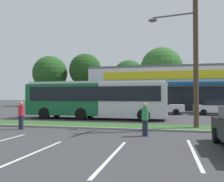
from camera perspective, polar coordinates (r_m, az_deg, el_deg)
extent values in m
cube|color=#2D5B23|center=(15.49, 2.06, -8.32)|extent=(56.00, 2.20, 0.12)
cube|color=gray|center=(14.31, 1.13, -8.91)|extent=(56.00, 0.24, 0.12)
cube|color=silver|center=(8.79, -18.81, -14.02)|extent=(0.12, 4.80, 0.01)
cube|color=silver|center=(8.21, 0.07, -15.02)|extent=(0.12, 4.80, 0.01)
cube|color=silver|center=(9.17, 18.70, -13.49)|extent=(0.12, 4.80, 0.01)
cube|color=silver|center=(36.42, 13.89, 0.13)|extent=(22.20, 10.41, 5.70)
cube|color=black|center=(31.17, 14.06, -1.73)|extent=(18.65, 0.08, 2.96)
cube|color=#0F4C8C|center=(30.55, 14.06, 1.68)|extent=(20.87, 1.40, 0.35)
cube|color=yellow|center=(31.25, 14.03, 3.71)|extent=(17.76, 0.16, 1.03)
cube|color=slate|center=(36.62, 13.87, 4.82)|extent=(22.20, 10.41, 0.30)
cylinder|color=#473323|center=(52.42, -14.45, -1.14)|extent=(0.44, 0.44, 4.17)
sphere|color=#23511E|center=(52.65, -14.42, 4.10)|extent=(7.26, 7.26, 7.26)
cylinder|color=#473323|center=(50.17, -6.35, -0.71)|extent=(0.44, 0.44, 4.97)
sphere|color=#1E4719|center=(50.48, -6.34, 4.97)|extent=(6.70, 6.70, 6.70)
cylinder|color=#473323|center=(47.24, 3.97, -1.51)|extent=(0.44, 0.44, 3.60)
sphere|color=#23511E|center=(47.41, 3.96, 3.51)|extent=(6.27, 6.27, 6.27)
cylinder|color=#473323|center=(47.73, 11.65, -1.01)|extent=(0.44, 0.44, 4.39)
sphere|color=#2D6026|center=(48.05, 11.62, 5.27)|extent=(8.15, 8.15, 8.15)
cylinder|color=#4C3826|center=(15.45, 19.18, 9.57)|extent=(0.30, 0.30, 9.69)
cylinder|color=#59595B|center=(16.11, 14.29, 16.92)|extent=(2.58, 0.53, 0.10)
ellipsoid|color=#59595B|center=(16.29, 9.57, 16.13)|extent=(0.56, 0.32, 0.24)
cube|color=#196638|center=(22.09, -10.68, -1.95)|extent=(6.76, 2.63, 2.70)
cube|color=silver|center=(20.34, 5.24, -2.02)|extent=(5.54, 2.62, 2.70)
cube|color=silver|center=(21.14, -3.84, 1.94)|extent=(11.78, 2.44, 0.20)
cube|color=black|center=(19.86, -4.98, -0.63)|extent=(11.26, 0.20, 1.19)
cube|color=black|center=(20.12, 13.10, -1.07)|extent=(0.09, 2.17, 1.51)
cylinder|color=black|center=(21.44, 8.14, -5.18)|extent=(1.00, 0.31, 1.00)
cylinder|color=black|center=(19.12, 7.46, -5.66)|extent=(1.00, 0.31, 1.00)
cylinder|color=black|center=(22.55, -5.18, -5.00)|extent=(1.00, 0.31, 1.00)
cylinder|color=black|center=(20.35, -7.33, -5.40)|extent=(1.00, 0.31, 1.00)
cylinder|color=black|center=(23.85, -12.89, -4.77)|extent=(1.00, 0.31, 1.00)
cylinder|color=black|center=(21.78, -15.66, -5.09)|extent=(1.00, 0.31, 1.00)
cube|color=silver|center=(27.32, 11.78, -3.94)|extent=(4.68, 1.83, 0.74)
cube|color=black|center=(27.31, 11.29, -2.59)|extent=(2.11, 1.61, 0.54)
cylinder|color=black|center=(28.22, 14.78, -4.59)|extent=(0.64, 0.22, 0.64)
cylinder|color=black|center=(26.48, 14.90, -4.81)|extent=(0.64, 0.22, 0.64)
cylinder|color=black|center=(28.28, 8.87, -4.61)|extent=(0.64, 0.22, 0.64)
cylinder|color=black|center=(26.54, 8.60, -4.83)|extent=(0.64, 0.22, 0.64)
cube|color=black|center=(25.82, -0.62, -4.14)|extent=(4.63, 1.74, 0.72)
cube|color=black|center=(25.74, -0.12, -2.75)|extent=(2.08, 1.53, 0.53)
cylinder|color=black|center=(25.42, -4.22, -5.00)|extent=(0.64, 0.22, 0.64)
cylinder|color=black|center=(27.00, -3.18, -4.78)|extent=(0.64, 0.22, 0.64)
cylinder|color=black|center=(24.73, 2.17, -5.10)|extent=(0.64, 0.22, 0.64)
cylinder|color=black|center=(26.35, 2.85, -4.87)|extent=(0.64, 0.22, 0.64)
cylinder|color=black|center=(11.20, 23.35, -9.57)|extent=(0.22, 0.64, 0.64)
cube|color=silver|center=(27.72, 23.41, -3.84)|extent=(4.49, 1.80, 0.72)
cube|color=black|center=(27.66, 22.94, -2.63)|extent=(2.02, 1.59, 0.46)
cylinder|color=black|center=(28.37, 20.33, -4.53)|extent=(0.64, 0.22, 0.64)
cylinder|color=black|center=(26.68, 20.80, -4.74)|extent=(0.64, 0.22, 0.64)
cylinder|color=#1E2338|center=(15.43, -20.68, -7.01)|extent=(0.28, 0.28, 0.80)
cylinder|color=red|center=(15.37, -20.66, -4.36)|extent=(0.33, 0.33, 0.63)
sphere|color=tan|center=(15.35, -20.64, -2.78)|extent=(0.22, 0.22, 0.22)
cylinder|color=#1E2338|center=(12.11, 7.82, -8.68)|extent=(0.28, 0.28, 0.79)
cylinder|color=#338C4C|center=(12.04, 7.81, -5.35)|extent=(0.33, 0.33, 0.62)
sphere|color=tan|center=(12.02, 7.80, -3.35)|extent=(0.22, 0.22, 0.22)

